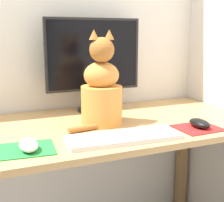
% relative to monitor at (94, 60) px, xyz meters
% --- Properties ---
extents(wall_back, '(7.00, 0.04, 2.50)m').
position_rel_monitor_xyz_m(wall_back, '(-0.02, 0.13, 0.27)').
color(wall_back, silver).
rests_on(wall_back, ground_plane).
extents(desk, '(1.31, 0.67, 0.73)m').
position_rel_monitor_xyz_m(desk, '(-0.02, -0.24, -0.36)').
color(desk, tan).
rests_on(desk, ground_plane).
extents(monitor, '(0.48, 0.17, 0.46)m').
position_rel_monitor_xyz_m(monitor, '(0.00, 0.00, 0.00)').
color(monitor, black).
rests_on(monitor, desk).
extents(keyboard, '(0.43, 0.16, 0.02)m').
position_rel_monitor_xyz_m(keyboard, '(-0.05, -0.47, -0.24)').
color(keyboard, silver).
rests_on(keyboard, desk).
extents(mousepad_left, '(0.19, 0.17, 0.00)m').
position_rel_monitor_xyz_m(mousepad_left, '(-0.39, -0.44, -0.25)').
color(mousepad_left, '#238438').
rests_on(mousepad_left, desk).
extents(mousepad_right, '(0.18, 0.16, 0.00)m').
position_rel_monitor_xyz_m(mousepad_right, '(0.29, -0.46, -0.25)').
color(mousepad_right, red).
rests_on(mousepad_right, desk).
extents(computer_mouse_left, '(0.06, 0.11, 0.04)m').
position_rel_monitor_xyz_m(computer_mouse_left, '(-0.39, -0.45, -0.23)').
color(computer_mouse_left, white).
rests_on(computer_mouse_left, mousepad_left).
extents(computer_mouse_right, '(0.06, 0.11, 0.04)m').
position_rel_monitor_xyz_m(computer_mouse_right, '(0.30, -0.46, -0.23)').
color(computer_mouse_right, black).
rests_on(computer_mouse_right, mousepad_right).
extents(cat, '(0.27, 0.20, 0.40)m').
position_rel_monitor_xyz_m(cat, '(-0.05, -0.24, -0.11)').
color(cat, '#D6893D').
rests_on(cat, desk).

